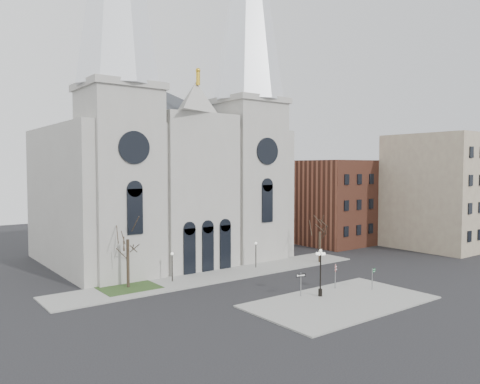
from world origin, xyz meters
TOP-DOWN VIEW (x-y plane):
  - ground at (0.00, 0.00)m, footprint 160.00×160.00m
  - sidewalk_near at (3.00, -5.00)m, footprint 18.00×10.00m
  - sidewalk_far at (0.00, 11.00)m, footprint 40.00×6.00m
  - grass_patch at (-11.00, 12.00)m, footprint 6.00×5.00m
  - cathedral at (0.00, 22.86)m, footprint 33.00×26.66m
  - bg_building_brick at (30.00, 22.00)m, footprint 14.00×18.00m
  - bg_building_tan at (38.00, 6.00)m, footprint 10.00×14.00m
  - tree_left at (-11.00, 12.00)m, footprint 3.20×3.20m
  - tree_right at (15.00, 9.00)m, footprint 3.20×3.20m
  - ped_lamp_left at (-6.00, 11.50)m, footprint 0.32×0.32m
  - ped_lamp_right at (6.00, 11.50)m, footprint 0.32×0.32m
  - stop_sign at (6.19, -1.50)m, footprint 0.91×0.28m
  - globe_lamp at (2.73, -2.63)m, footprint 1.33×1.33m
  - one_way_sign at (1.23, -1.44)m, footprint 0.99×0.34m
  - street_name_sign at (8.95, -4.14)m, footprint 0.69×0.21m

SIDE VIEW (x-z plane):
  - ground at x=0.00m, z-range 0.00..0.00m
  - sidewalk_near at x=3.00m, z-range 0.00..0.14m
  - sidewalk_far at x=0.00m, z-range 0.00..0.14m
  - grass_patch at x=-11.00m, z-range 0.00..0.18m
  - street_name_sign at x=8.95m, z-range 0.34..2.54m
  - one_way_sign at x=1.23m, z-range 0.54..2.87m
  - stop_sign at x=6.19m, z-range 0.69..3.30m
  - ped_lamp_left at x=-6.00m, z-range 0.70..3.96m
  - ped_lamp_right at x=6.00m, z-range 0.70..3.96m
  - globe_lamp at x=2.73m, z-range 0.74..5.41m
  - tree_right at x=15.00m, z-range 1.47..7.47m
  - tree_left at x=-11.00m, z-range 1.83..9.33m
  - bg_building_brick at x=30.00m, z-range 0.00..14.00m
  - bg_building_tan at x=38.00m, z-range 0.00..18.00m
  - cathedral at x=0.00m, z-range -8.52..45.48m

